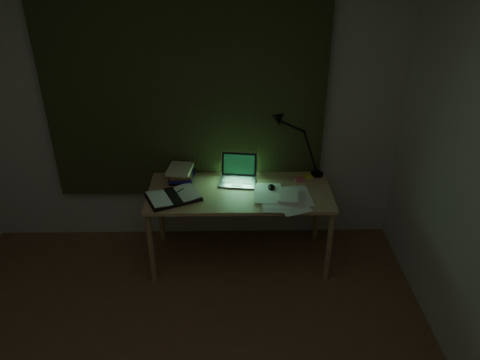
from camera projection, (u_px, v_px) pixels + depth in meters
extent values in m
cube|color=beige|center=(186.00, 102.00, 3.71)|extent=(3.50, 0.00, 2.50)
cube|color=#2A2E17|center=(184.00, 79.00, 3.58)|extent=(2.20, 0.06, 2.00)
ellipsoid|color=black|center=(271.00, 187.00, 3.67)|extent=(0.06, 0.10, 0.03)
cube|color=yellow|center=(308.00, 176.00, 3.85)|extent=(0.09, 0.09, 0.01)
cube|color=#F55F76|center=(299.00, 179.00, 3.81)|extent=(0.09, 0.09, 0.02)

